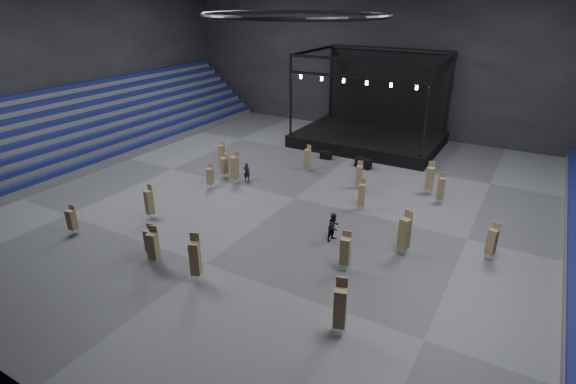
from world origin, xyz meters
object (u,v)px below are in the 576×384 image
Objects in this scene: flight_case_mid at (362,163)px; chair_stack_13 at (308,157)px; chair_stack_3 at (72,219)px; chair_stack_14 at (224,165)px; chair_stack_1 at (153,245)px; crew_member at (334,227)px; flight_case_right at (364,164)px; chair_stack_12 at (345,250)px; chair_stack_16 at (359,175)px; man_center at (247,172)px; chair_stack_8 at (492,241)px; chair_stack_10 at (222,152)px; chair_stack_2 at (340,307)px; chair_stack_11 at (362,194)px; flight_case_left at (326,155)px; chair_stack_7 at (195,257)px; chair_stack_5 at (210,176)px; chair_stack_4 at (235,167)px; chair_stack_15 at (150,240)px; chair_stack_9 at (441,188)px; stage at (371,129)px; chair_stack_0 at (430,178)px; chair_stack_6 at (405,232)px.

flight_case_mid is 5.05m from chair_stack_13.
chair_stack_3 is 0.95× the size of chair_stack_14.
chair_stack_1 is 1.20× the size of chair_stack_3.
flight_case_right is at bearing 27.19° from crew_member.
chair_stack_12 is 1.03× the size of chair_stack_16.
chair_stack_14 is at bearing -137.26° from flight_case_mid.
chair_stack_13 is 1.46× the size of man_center.
chair_stack_8 is 1.07× the size of chair_stack_10.
chair_stack_2 is at bearing -15.30° from chair_stack_1.
chair_stack_10 is 14.69m from chair_stack_11.
flight_case_left is 21.47m from chair_stack_7.
chair_stack_5 is 12.76m from chair_stack_7.
flight_case_right is 10.64m from man_center.
chair_stack_13 is 0.98× the size of chair_stack_16.
chair_stack_12 is (12.77, -7.15, -0.18)m from chair_stack_4.
chair_stack_4 is 11.73m from chair_stack_15.
chair_stack_9 reaches higher than chair_stack_16.
flight_case_right is 0.46× the size of chair_stack_4.
chair_stack_7 is at bearing -119.26° from chair_stack_11.
chair_stack_10 is (-9.39, -13.02, -0.30)m from stage.
chair_stack_3 reaches higher than flight_case_mid.
chair_stack_0 is at bearing -24.73° from flight_case_right.
chair_stack_4 is 1.19× the size of chair_stack_8.
chair_stack_0 reaches higher than chair_stack_11.
chair_stack_11 is at bearing -26.59° from chair_stack_10.
chair_stack_0 reaches higher than flight_case_mid.
chair_stack_12 is (8.99, -16.39, 0.91)m from flight_case_left.
chair_stack_1 reaches higher than flight_case_right.
chair_stack_15 is 11.09m from crew_member.
chair_stack_15 is 0.89× the size of chair_stack_16.
flight_case_left is 0.47× the size of chair_stack_13.
chair_stack_8 reaches higher than flight_case_mid.
chair_stack_7 is 14.32m from man_center.
stage is at bearing 105.43° from chair_stack_9.
chair_stack_5 is (2.83, 10.37, -0.00)m from chair_stack_3.
chair_stack_16 is 9.19m from man_center.
crew_member is at bearing -76.99° from flight_case_right.
chair_stack_16 is at bearing -71.06° from flight_case_mid.
chair_stack_11 and chair_stack_12 have the same top height.
flight_case_right is 0.69× the size of crew_member.
flight_case_left is at bearing 73.07° from chair_stack_1.
chair_stack_11 is at bearing -70.38° from flight_case_right.
chair_stack_10 is (-19.08, -1.34, -0.08)m from chair_stack_9.
chair_stack_6 is at bearing -64.73° from stage.
flight_case_mid is at bearing 149.29° from chair_stack_0.
chair_stack_1 is 1.01× the size of chair_stack_12.
chair_stack_15 is 1.32× the size of man_center.
man_center is (-3.32, -8.22, 0.43)m from flight_case_left.
chair_stack_10 is at bearing 149.33° from chair_stack_14.
crew_member is at bearing 30.41° from chair_stack_15.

